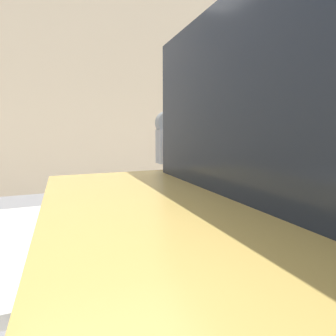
# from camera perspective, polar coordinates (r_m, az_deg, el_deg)

# --- Properties ---
(sidewalk) EXTENTS (24.00, 2.80, 0.12)m
(sidewalk) POSITION_cam_1_polar(r_m,az_deg,el_deg) (3.64, -7.47, -12.81)
(sidewalk) COLOR #BCB7AD
(sidewalk) RESTS_ON ground_plane
(building_facade) EXTENTS (24.00, 0.30, 5.49)m
(building_facade) POSITION_cam_1_polar(r_m,az_deg,el_deg) (6.60, -14.96, 19.88)
(building_facade) COLOR tan
(building_facade) RESTS_ON ground_plane
(parking_meter) EXTENTS (0.22, 0.14, 1.41)m
(parking_meter) POSITION_cam_1_polar(r_m,az_deg,el_deg) (2.42, 0.00, 2.00)
(parking_meter) COLOR #2D2D30
(parking_meter) RESTS_ON sidewalk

